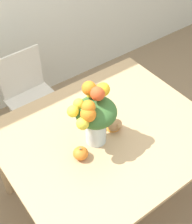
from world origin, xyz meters
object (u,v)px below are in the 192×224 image
at_px(pumpkin, 81,153).
at_px(turkey_figurine, 114,124).
at_px(flower_vase, 95,113).
at_px(dining_chair_near_window, 32,98).

xyz_separation_m(pumpkin, turkey_figurine, (0.31, 0.07, 0.00)).
xyz_separation_m(flower_vase, dining_chair_near_window, (-0.01, 0.93, -0.56)).
relative_size(flower_vase, pumpkin, 4.64).
distance_m(pumpkin, turkey_figurine, 0.32).
xyz_separation_m(flower_vase, pumpkin, (-0.15, -0.06, -0.20)).
bearing_deg(flower_vase, dining_chair_near_window, 90.39).
height_order(flower_vase, turkey_figurine, flower_vase).
bearing_deg(pumpkin, dining_chair_near_window, 81.67).
xyz_separation_m(turkey_figurine, dining_chair_near_window, (-0.16, 0.92, -0.36)).
relative_size(pumpkin, turkey_figurine, 0.68).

